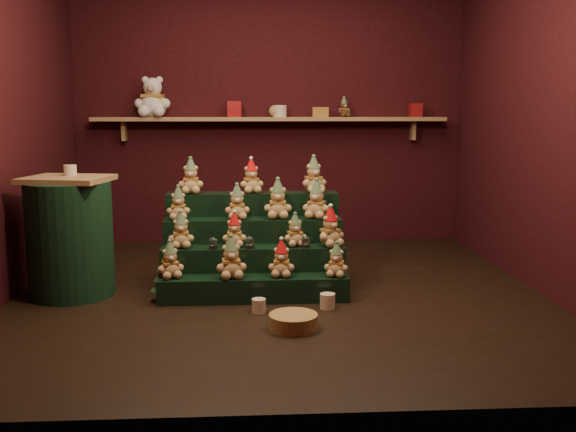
{
  "coord_description": "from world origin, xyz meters",
  "views": [
    {
      "loc": [
        -0.22,
        -4.77,
        1.39
      ],
      "look_at": [
        0.08,
        0.25,
        0.56
      ],
      "focal_mm": 40.0,
      "sensor_mm": 36.0,
      "label": 1
    }
  ],
  "objects": [
    {
      "name": "brown_bear",
      "position": [
        0.75,
        1.84,
        1.42
      ],
      "size": [
        0.18,
        0.17,
        0.2
      ],
      "primitive_type": null,
      "rotation": [
        0.0,
        0.0,
        0.39
      ],
      "color": "#4F2E1A",
      "rests_on": "back_shelf"
    },
    {
      "name": "teddy_8",
      "position": [
        -0.78,
        0.25,
        0.67
      ],
      "size": [
        0.19,
        0.17,
        0.26
      ],
      "primitive_type": null,
      "rotation": [
        0.0,
        0.0,
        0.03
      ],
      "color": "tan",
      "rests_on": "riser_tier_midback"
    },
    {
      "name": "teddy_11",
      "position": [
        0.31,
        0.25,
        0.69
      ],
      "size": [
        0.27,
        0.26,
        0.3
      ],
      "primitive_type": null,
      "rotation": [
        0.0,
        0.0,
        -0.39
      ],
      "color": "tan",
      "rests_on": "riser_tier_midback"
    },
    {
      "name": "wicker_basket",
      "position": [
        0.05,
        -0.83,
        0.05
      ],
      "size": [
        0.39,
        0.39,
        0.1
      ],
      "primitive_type": "cylinder",
      "rotation": [
        0.0,
        0.0,
        -0.28
      ],
      "color": "#AC8645",
      "rests_on": "ground"
    },
    {
      "name": "snow_globe_b",
      "position": [
        -0.22,
        -0.03,
        0.41
      ],
      "size": [
        0.07,
        0.07,
        0.09
      ],
      "color": "black",
      "rests_on": "riser_tier_midfront"
    },
    {
      "name": "riser_tier_midback",
      "position": [
        -0.2,
        0.25,
        0.27
      ],
      "size": [
        1.4,
        0.22,
        0.54
      ],
      "primitive_type": "cube",
      "color": "black",
      "rests_on": "ground"
    },
    {
      "name": "side_table",
      "position": [
        -1.57,
        0.04,
        0.45
      ],
      "size": [
        0.68,
        0.63,
        0.9
      ],
      "rotation": [
        0.0,
        0.0,
        -0.2
      ],
      "color": "#A27951",
      "rests_on": "ground"
    },
    {
      "name": "table_ornament",
      "position": [
        -1.57,
        0.14,
        0.94
      ],
      "size": [
        0.1,
        0.1,
        0.08
      ],
      "primitive_type": "cylinder",
      "color": "beige",
      "rests_on": "side_table"
    },
    {
      "name": "riser_tier_front",
      "position": [
        -0.2,
        -0.19,
        0.09
      ],
      "size": [
        1.4,
        0.22,
        0.18
      ],
      "primitive_type": "cube",
      "color": "black",
      "rests_on": "ground"
    },
    {
      "name": "gift_tin_red_a",
      "position": [
        -0.37,
        1.85,
        1.4
      ],
      "size": [
        0.14,
        0.14,
        0.16
      ],
      "primitive_type": "cube",
      "color": "maroon",
      "rests_on": "back_shelf"
    },
    {
      "name": "teddy_12",
      "position": [
        -0.7,
        0.45,
        0.86
      ],
      "size": [
        0.21,
        0.19,
        0.28
      ],
      "primitive_type": null,
      "rotation": [
        0.0,
        0.0,
        0.02
      ],
      "color": "tan",
      "rests_on": "riser_tier_back"
    },
    {
      "name": "right_wall",
      "position": [
        2.05,
        0.0,
        1.4
      ],
      "size": [
        0.1,
        4.0,
        2.8
      ],
      "primitive_type": "cube",
      "color": "black",
      "rests_on": "ground"
    },
    {
      "name": "shelf_plush_ball",
      "position": [
        0.04,
        1.85,
        1.38
      ],
      "size": [
        0.12,
        0.12,
        0.12
      ],
      "primitive_type": "sphere",
      "color": "tan",
      "rests_on": "back_shelf"
    },
    {
      "name": "snow_globe_a",
      "position": [
        -0.5,
        -0.03,
        0.4
      ],
      "size": [
        0.07,
        0.07,
        0.09
      ],
      "color": "black",
      "rests_on": "riser_tier_midfront"
    },
    {
      "name": "teddy_6",
      "position": [
        0.12,
        0.04,
        0.48
      ],
      "size": [
        0.21,
        0.2,
        0.25
      ],
      "primitive_type": null,
      "rotation": [
        0.0,
        0.0,
        0.24
      ],
      "color": "tan",
      "rests_on": "riser_tier_midfront"
    },
    {
      "name": "teddy_5",
      "position": [
        -0.34,
        0.04,
        0.49
      ],
      "size": [
        0.18,
        0.17,
        0.26
      ],
      "primitive_type": null,
      "rotation": [
        0.0,
        0.0,
        0.0
      ],
      "color": "tan",
      "rests_on": "riser_tier_midfront"
    },
    {
      "name": "teddy_2",
      "position": [
        0.01,
        -0.18,
        0.31
      ],
      "size": [
        0.21,
        0.2,
        0.27
      ],
      "primitive_type": null,
      "rotation": [
        0.0,
        0.0,
        -0.13
      ],
      "color": "tan",
      "rests_on": "riser_tier_front"
    },
    {
      "name": "riser_tier_midfront",
      "position": [
        -0.2,
        0.03,
        0.18
      ],
      "size": [
        1.4,
        0.22,
        0.36
      ],
      "primitive_type": "cube",
      "color": "black",
      "rests_on": "ground"
    },
    {
      "name": "snow_globe_c",
      "position": [
        0.2,
        -0.03,
        0.41
      ],
      "size": [
        0.07,
        0.07,
        0.09
      ],
      "color": "black",
      "rests_on": "riser_tier_midfront"
    },
    {
      "name": "teddy_10",
      "position": [
        0.0,
        0.26,
        0.69
      ],
      "size": [
        0.23,
        0.2,
        0.31
      ],
      "primitive_type": null,
      "rotation": [
        0.0,
        0.0,
        -0.02
      ],
      "color": "tan",
      "rests_on": "riser_tier_midback"
    },
    {
      "name": "ground",
      "position": [
        0.0,
        0.0,
        0.0
      ],
      "size": [
        4.0,
        4.0,
        0.0
      ],
      "primitive_type": "plane",
      "color": "black",
      "rests_on": "ground"
    },
    {
      "name": "teddy_0",
      "position": [
        -0.8,
        -0.18,
        0.32
      ],
      "size": [
        0.24,
        0.23,
        0.27
      ],
      "primitive_type": null,
      "rotation": [
        0.0,
        0.0,
        0.37
      ],
      "color": "tan",
      "rests_on": "riser_tier_front"
    },
    {
      "name": "teddy_7",
      "position": [
        0.39,
        0.02,
        0.51
      ],
      "size": [
        0.28,
        0.27,
        0.3
      ],
      "primitive_type": null,
      "rotation": [
        0.0,
        0.0,
        0.49
      ],
      "color": "tan",
      "rests_on": "riser_tier_midfront"
    },
    {
      "name": "teddy_13",
      "position": [
        -0.21,
        0.46,
        0.86
      ],
      "size": [
        0.23,
        0.22,
        0.27
      ],
      "primitive_type": null,
      "rotation": [
        0.0,
        0.0,
        0.24
      ],
      "color": "tan",
      "rests_on": "riser_tier_back"
    },
    {
      "name": "mug_right",
      "position": [
        0.32,
        -0.42,
        0.05
      ],
      "size": [
        0.11,
        0.11,
        0.11
      ],
      "primitive_type": "cylinder",
      "color": "beige",
      "rests_on": "ground"
    },
    {
      "name": "back_shelf",
      "position": [
        0.0,
        1.87,
        1.29
      ],
      "size": [
        3.6,
        0.26,
        0.24
      ],
      "color": "#A27951",
      "rests_on": "ground"
    },
    {
      "name": "white_bear",
      "position": [
        -1.18,
        1.84,
        1.57
      ],
      "size": [
        0.38,
        0.35,
        0.51
      ],
      "primitive_type": null,
      "rotation": [
        0.0,
        0.0,
        -0.07
      ],
      "color": "silver",
      "rests_on": "back_shelf"
    },
    {
      "name": "riser_tier_back",
      "position": [
        -0.2,
        0.47,
        0.36
      ],
      "size": [
        1.4,
        0.22,
        0.72
      ],
      "primitive_type": "cube",
      "color": "black",
      "rests_on": "ground"
    },
    {
      "name": "scarf_gift_box",
      "position": [
        0.51,
        1.85,
        1.37
      ],
      "size": [
        0.16,
        0.1,
        0.1
      ],
      "primitive_type": "cube",
      "color": "orange",
      "rests_on": "back_shelf"
    },
    {
      "name": "teddy_4",
      "position": [
        -0.74,
        0.03,
        0.5
      ],
      "size": [
        0.21,
        0.19,
        0.27
      ],
      "primitive_type": null,
      "rotation": [
        0.0,
        0.0,
        0.09
      ],
      "color": "tan",
      "rests_on": "riser_tier_midfront"
    },
    {
      "name": "teddy_14",
      "position": [
        0.31,
        0.47,
        0.87
      ],
      "size": [
        0.26,
        0.24,
        0.29
      ],
      "primitive_type": null,
      "rotation": [
        0.0,
        0.0,
        0.3
      ],
      "color": "tan",
      "rests_on": "riser_tier_back"
    },
    {
      "name": "gift_tin_cream",
      "position": [
        0.09,
        1.85,
        1.38
      ],
      "size": [
        0.14,
        0.14,
        0.12
      ],
      "primitive_type": "cylinder",
      "color": "beige",
      "rests_on": "back_shelf"
    },
    {
      "name": "front_wall",
      "position": [
        0.0,
        -2.05,
        1.4
      ],
      "size": [
        4.0,
        0.1,
        2.8
      ],
      "primitive_type": "cube",
      "color": "black",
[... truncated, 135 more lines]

